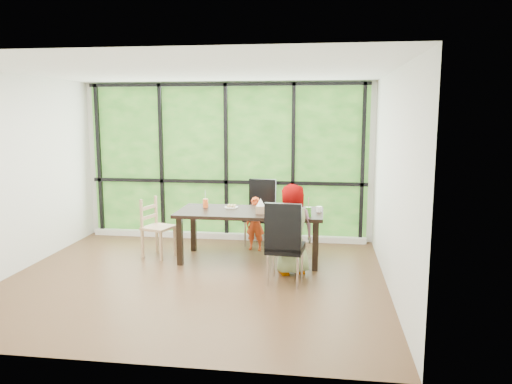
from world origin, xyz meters
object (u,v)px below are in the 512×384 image
at_px(child_older, 290,229).
at_px(white_mug, 319,209).
at_px(chair_window_leather, 259,213).
at_px(tissue_box, 261,210).
at_px(orange_cup, 206,203).
at_px(dining_table, 250,236).
at_px(plate_near, 288,214).
at_px(green_cup, 308,212).
at_px(plate_far, 231,207).
at_px(child_toddler, 256,224).
at_px(chair_interior_leather, 285,242).
at_px(chair_end_beech, 158,228).

height_order(child_older, white_mug, child_older).
height_order(chair_window_leather, white_mug, chair_window_leather).
relative_size(chair_window_leather, child_older, 0.87).
bearing_deg(tissue_box, orange_cup, 159.47).
height_order(dining_table, plate_near, plate_near).
bearing_deg(child_older, plate_near, -103.44).
distance_m(chair_window_leather, green_cup, 1.48).
bearing_deg(tissue_box, dining_table, 137.35).
bearing_deg(green_cup, plate_far, 157.74).
xyz_separation_m(dining_table, child_toddler, (-0.00, 0.57, 0.05)).
distance_m(chair_window_leather, chair_interior_leather, 1.90).
bearing_deg(chair_end_beech, plate_near, -78.40).
bearing_deg(tissue_box, child_toddler, 103.42).
bearing_deg(plate_far, tissue_box, -36.07).
bearing_deg(orange_cup, plate_near, -15.68).
bearing_deg(green_cup, orange_cup, 163.86).
bearing_deg(orange_cup, chair_end_beech, -166.61).
height_order(chair_end_beech, child_older, child_older).
bearing_deg(child_older, child_toddler, -83.36).
height_order(dining_table, chair_interior_leather, chair_interior_leather).
height_order(plate_near, white_mug, white_mug).
distance_m(chair_interior_leather, child_toddler, 1.61).
bearing_deg(chair_end_beech, child_toddler, -51.07).
bearing_deg(chair_end_beech, tissue_box, -78.78).
bearing_deg(white_mug, plate_far, 173.84).
height_order(chair_window_leather, child_toddler, chair_window_leather).
height_order(chair_interior_leather, green_cup, chair_interior_leather).
height_order(dining_table, tissue_box, tissue_box).
bearing_deg(dining_table, plate_near, -18.28).
distance_m(orange_cup, white_mug, 1.73).
xyz_separation_m(dining_table, child_older, (0.63, -0.53, 0.25)).
distance_m(chair_interior_leather, white_mug, 1.09).
height_order(dining_table, white_mug, white_mug).
height_order(chair_window_leather, orange_cup, chair_window_leather).
relative_size(dining_table, chair_window_leather, 1.98).
relative_size(dining_table, tissue_box, 16.78).
bearing_deg(plate_near, tissue_box, 175.93).
distance_m(chair_window_leather, white_mug, 1.32).
height_order(green_cup, white_mug, green_cup).
distance_m(plate_near, tissue_box, 0.40).
xyz_separation_m(chair_end_beech, child_older, (2.05, -0.54, 0.17)).
xyz_separation_m(child_toddler, white_mug, (1.01, -0.51, 0.36)).
relative_size(chair_window_leather, green_cup, 8.10).
bearing_deg(plate_far, plate_near, -23.55).
height_order(chair_end_beech, plate_far, chair_end_beech).
height_order(white_mug, tissue_box, tissue_box).
bearing_deg(plate_near, chair_window_leather, 117.13).
bearing_deg(child_older, orange_cup, -50.76).
bearing_deg(chair_window_leather, orange_cup, -127.02).
distance_m(child_toddler, orange_cup, 0.91).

